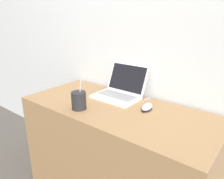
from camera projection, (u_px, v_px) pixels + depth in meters
name	position (u px, v px, depth m)	size (l,w,h in m)	color
wall_back	(146.00, 25.00, 1.50)	(7.00, 0.04, 2.50)	silver
desk	(116.00, 156.00, 1.54)	(1.30, 0.58, 0.75)	#936D47
laptop	(120.00, 90.00, 1.59)	(0.32, 0.30, 0.22)	silver
drink_cup	(79.00, 100.00, 1.38)	(0.09, 0.09, 0.20)	#232326
computer_mouse	(147.00, 107.00, 1.37)	(0.05, 0.10, 0.04)	black
usb_stick	(148.00, 99.00, 1.55)	(0.02, 0.06, 0.01)	#99999E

